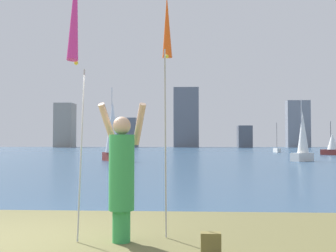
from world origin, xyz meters
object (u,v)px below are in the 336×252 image
at_px(bag, 211,243).
at_px(sailboat_2, 303,139).
at_px(kite_flag_left, 75,12).
at_px(kite_flag_right, 167,33).
at_px(sailboat_4, 112,132).
at_px(person, 122,173).
at_px(sailboat_0, 332,144).
at_px(sailboat_5, 277,150).

distance_m(bag, sailboat_2, 27.55).
distance_m(kite_flag_left, kite_flag_right, 1.51).
relative_size(kite_flag_left, sailboat_4, 0.72).
relative_size(kite_flag_left, bag, 15.27).
distance_m(kite_flag_left, sailboat_2, 27.94).
bearing_deg(bag, kite_flag_left, 171.78).
xyz_separation_m(kite_flag_left, sailboat_4, (-4.38, 25.65, -1.07)).
relative_size(kite_flag_left, sailboat_2, 0.88).
bearing_deg(person, kite_flag_left, -175.79).
distance_m(sailboat_0, sailboat_2, 17.20).
relative_size(sailboat_0, sailboat_5, 0.90).
bearing_deg(kite_flag_right, bag, -59.53).
bearing_deg(bag, sailboat_0, 68.96).
bearing_deg(bag, kite_flag_right, 120.47).
xyz_separation_m(kite_flag_left, sailboat_0, (17.91, 41.34, -2.08)).
xyz_separation_m(person, kite_flag_left, (-0.64, -0.28, 2.31)).
height_order(bag, sailboat_0, sailboat_0).
distance_m(kite_flag_left, bag, 3.71).
height_order(sailboat_0, sailboat_2, sailboat_2).
bearing_deg(sailboat_2, sailboat_0, 63.90).
xyz_separation_m(person, sailboat_4, (-5.02, 25.37, 1.24)).
height_order(kite_flag_left, sailboat_4, sailboat_4).
xyz_separation_m(kite_flag_left, kite_flag_right, (1.27, 0.80, -0.10)).
height_order(kite_flag_right, bag, kite_flag_right).
height_order(kite_flag_left, sailboat_2, sailboat_2).
bearing_deg(sailboat_2, kite_flag_left, -111.78).
relative_size(kite_flag_left, kite_flag_right, 1.09).
xyz_separation_m(kite_flag_right, sailboat_0, (16.64, 40.54, -1.98)).
height_order(person, sailboat_4, sailboat_4).
relative_size(bag, sailboat_0, 0.07).
height_order(person, kite_flag_right, kite_flag_right).
bearing_deg(sailboat_0, sailboat_2, -116.10).
bearing_deg(person, sailboat_4, 81.68).
distance_m(person, sailboat_4, 25.89).
relative_size(kite_flag_right, sailboat_2, 0.81).
relative_size(kite_flag_right, bag, 14.01).
height_order(kite_flag_left, sailboat_0, kite_flag_left).
height_order(bag, sailboat_5, sailboat_5).
height_order(sailboat_0, sailboat_5, sailboat_5).
distance_m(person, sailboat_5, 54.28).
relative_size(sailboat_0, sailboat_4, 0.67).
relative_size(sailboat_4, sailboat_5, 1.35).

